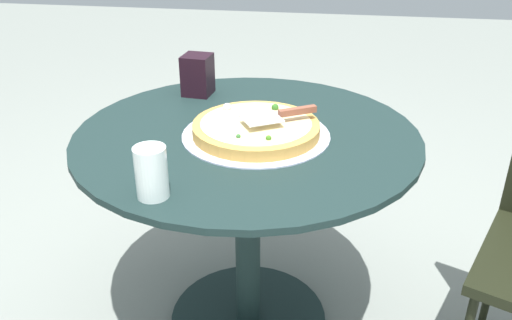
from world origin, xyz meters
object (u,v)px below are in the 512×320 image
at_px(pizza_server, 281,115).
at_px(napkin_dispenser, 198,75).
at_px(patio_table, 247,190).
at_px(drinking_cup, 151,172).
at_px(pizza_on_tray, 256,129).

xyz_separation_m(pizza_server, napkin_dispenser, (0.29, 0.31, 0.00)).
bearing_deg(patio_table, napkin_dispenser, 37.14).
bearing_deg(napkin_dispenser, drinking_cup, 11.24).
xyz_separation_m(pizza_on_tray, pizza_server, (0.01, -0.07, 0.04)).
bearing_deg(pizza_server, patio_table, 84.63).
bearing_deg(napkin_dispenser, pizza_on_tray, 44.17).
distance_m(patio_table, pizza_server, 0.27).
bearing_deg(drinking_cup, napkin_dispenser, 6.02).
distance_m(pizza_on_tray, pizza_server, 0.08).
bearing_deg(patio_table, pizza_server, -95.37).
relative_size(pizza_server, drinking_cup, 1.73).
xyz_separation_m(pizza_server, drinking_cup, (-0.37, 0.24, -0.00)).
bearing_deg(patio_table, pizza_on_tray, -121.74).
distance_m(patio_table, drinking_cup, 0.47).
bearing_deg(pizza_on_tray, pizza_server, -82.55).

